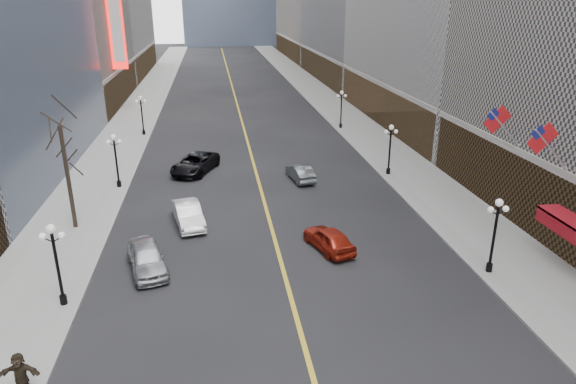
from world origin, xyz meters
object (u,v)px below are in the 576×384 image
object	(u,v)px
car_nb_near	(147,258)
car_nb_mid	(188,214)
streetlamp_west_3	(142,111)
streetlamp_west_2	(116,155)
streetlamp_east_3	(341,105)
car_nb_far	(195,163)
car_sb_far	(300,173)
streetlamp_west_1	(56,257)
car_sb_mid	(329,239)
streetlamp_east_1	(495,228)
streetlamp_east_2	(390,144)

from	to	relation	value
car_nb_near	car_nb_mid	world-z (taller)	car_nb_near
streetlamp_west_3	streetlamp_west_2	bearing A→B (deg)	-90.00
car_nb_near	streetlamp_east_3	bearing A→B (deg)	45.06
car_nb_far	car_sb_far	xyz separation A→B (m)	(9.20, -3.62, -0.14)
car_nb_near	streetlamp_west_1	bearing A→B (deg)	-154.14
streetlamp_west_3	car_sb_mid	distance (m)	35.09
car_nb_near	car_sb_far	size ratio (longest dim) A/B	1.15
car_nb_near	car_sb_mid	world-z (taller)	car_nb_near
streetlamp_west_3	streetlamp_west_1	bearing A→B (deg)	-90.00
streetlamp_east_3	car_nb_near	world-z (taller)	streetlamp_east_3
streetlamp_east_1	streetlamp_west_3	distance (m)	43.05
streetlamp_west_2	car_nb_far	distance (m)	7.45
streetlamp_west_3	car_nb_near	world-z (taller)	streetlamp_west_3
streetlamp_east_1	car_nb_near	distance (m)	20.06
streetlamp_east_1	streetlamp_west_1	world-z (taller)	same
car_nb_far	streetlamp_west_2	bearing A→B (deg)	-127.93
car_nb_near	car_nb_mid	size ratio (longest dim) A/B	1.01
streetlamp_east_3	streetlamp_west_1	bearing A→B (deg)	-123.25
streetlamp_east_3	streetlamp_east_1	bearing A→B (deg)	-90.00
streetlamp_west_1	car_nb_near	size ratio (longest dim) A/B	0.92
streetlamp_east_2	streetlamp_east_1	bearing A→B (deg)	-90.00
streetlamp_west_3	car_nb_near	bearing A→B (deg)	-83.19
car_sb_mid	car_nb_far	bearing A→B (deg)	-80.74
car_sb_mid	car_nb_near	bearing A→B (deg)	-12.19
streetlamp_west_2	car_sb_mid	distance (m)	20.42
streetlamp_east_1	streetlamp_west_1	distance (m)	23.60
streetlamp_west_1	car_nb_near	bearing A→B (deg)	39.78
streetlamp_west_1	streetlamp_west_3	size ratio (longest dim) A/B	1.00
streetlamp_east_3	streetlamp_west_3	world-z (taller)	same
streetlamp_east_1	car_nb_far	xyz separation A→B (m)	(-17.32, 21.45, -2.06)
streetlamp_east_1	car_sb_mid	bearing A→B (deg)	152.96
streetlamp_east_2	car_nb_far	size ratio (longest dim) A/B	0.74
car_sb_mid	car_sb_far	distance (m)	13.47
streetlamp_east_2	streetlamp_west_2	bearing A→B (deg)	180.00
streetlamp_east_1	streetlamp_east_3	distance (m)	36.00
streetlamp_east_2	car_sb_far	distance (m)	8.42
car_nb_near	car_sb_mid	xyz separation A→B (m)	(11.13, 1.11, -0.09)
car_nb_mid	streetlamp_west_2	bearing A→B (deg)	114.08
car_nb_far	car_sb_mid	world-z (taller)	car_nb_far
streetlamp_west_2	car_nb_near	world-z (taller)	streetlamp_west_2
streetlamp_west_2	car_nb_mid	bearing A→B (deg)	-54.42
streetlamp_east_3	streetlamp_west_3	xyz separation A→B (m)	(-23.60, 0.00, 0.00)
streetlamp_east_3	car_nb_mid	bearing A→B (deg)	-123.49
car_nb_far	streetlamp_east_2	bearing A→B (deg)	12.02
streetlamp_east_1	streetlamp_west_3	world-z (taller)	same
streetlamp_east_2	car_sb_mid	bearing A→B (deg)	-122.11
streetlamp_east_2	car_sb_mid	distance (m)	16.24
car_nb_near	car_sb_mid	distance (m)	11.19
streetlamp_east_1	car_nb_far	distance (m)	27.65
car_sb_far	car_sb_mid	bearing A→B (deg)	78.82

